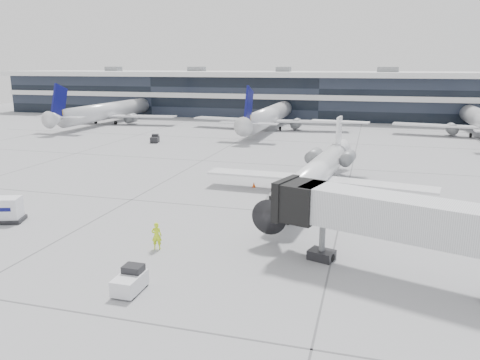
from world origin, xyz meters
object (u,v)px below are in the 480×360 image
(cargo_uld, at_px, (7,210))
(jet_bridge, at_px, (418,221))
(regional_jet, at_px, (317,172))
(baggage_tug, at_px, (130,281))
(ramp_worker, at_px, (157,236))

(cargo_uld, bearing_deg, jet_bridge, -23.84)
(regional_jet, xyz_separation_m, jet_bridge, (7.96, -18.15, 1.56))
(jet_bridge, bearing_deg, baggage_tug, -142.00)
(jet_bridge, relative_size, cargo_uld, 5.47)
(jet_bridge, height_order, cargo_uld, jet_bridge)
(regional_jet, relative_size, jet_bridge, 1.80)
(regional_jet, bearing_deg, baggage_tug, -101.97)
(jet_bridge, bearing_deg, cargo_uld, -166.86)
(cargo_uld, bearing_deg, regional_jet, 14.04)
(baggage_tug, bearing_deg, ramp_worker, 101.86)
(regional_jet, relative_size, cargo_uld, 9.84)
(ramp_worker, bearing_deg, jet_bridge, 162.97)
(jet_bridge, bearing_deg, ramp_worker, -163.89)
(regional_jet, distance_m, jet_bridge, 19.88)
(ramp_worker, height_order, baggage_tug, ramp_worker)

